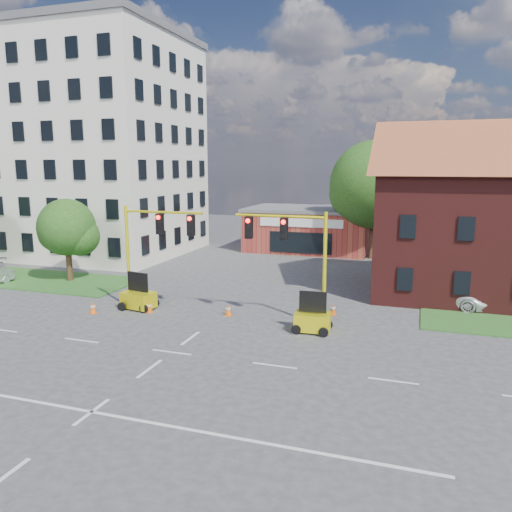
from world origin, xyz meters
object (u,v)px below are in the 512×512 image
Objects in this scene: trailer_east at (312,320)px; pickup_white at (445,294)px; signal_mast_west at (151,245)px; signal_mast_east at (295,253)px; trailer_west at (138,298)px.

trailer_east is 10.06m from pickup_white.
trailer_east is at bearing -6.20° from signal_mast_west.
signal_mast_east is 3.67m from trailer_east.
signal_mast_east is 3.00× the size of trailer_east.
signal_mast_west is 18.19m from pickup_white.
trailer_west is 0.40× the size of pickup_white.
signal_mast_west is at bearing 169.79° from trailer_east.
signal_mast_east is 10.13m from trailer_west.
signal_mast_east is 1.15× the size of pickup_white.
trailer_east is (9.98, -1.08, -3.27)m from signal_mast_west.
signal_mast_west is 1.15× the size of pickup_white.
pickup_white is (17.62, 6.63, 0.07)m from trailer_west.
trailer_west is 10.89m from trailer_east.
pickup_white is at bearing 43.80° from trailer_east.
trailer_east reaches higher than pickup_white.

